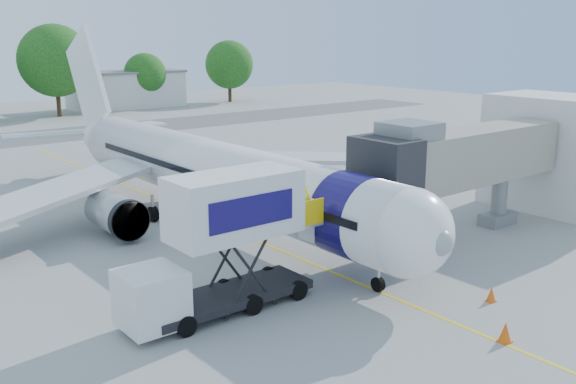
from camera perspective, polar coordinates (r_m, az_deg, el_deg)
ground at (r=34.71m, az=-3.49°, el=-4.05°), size 160.00×160.00×0.00m
guidance_line at (r=34.71m, az=-3.49°, el=-4.04°), size 0.15×70.00×0.01m
taxiway_strip at (r=72.38m, az=-23.17°, el=4.33°), size 120.00×10.00×0.01m
aircraft at (r=37.29m, az=-7.22°, el=1.82°), size 34.17×37.73×11.35m
jet_bridge at (r=34.19m, az=14.43°, el=2.77°), size 13.90×3.20×6.60m
terminal_stub at (r=43.10m, az=22.84°, el=3.22°), size 5.00×8.00×7.00m
catering_hiloader at (r=25.01m, az=-6.01°, el=-4.68°), size 8.58×2.44×5.50m
safety_cone_a at (r=27.87m, az=17.62°, el=-8.69°), size 0.40×0.40×0.63m
safety_cone_b at (r=24.59m, az=18.75°, el=-11.75°), size 0.48×0.48×0.76m
outbuilding_right at (r=98.33m, az=-14.15°, el=8.86°), size 16.40×7.40×5.30m
tree_e at (r=89.53m, az=-20.01°, el=10.91°), size 9.33×9.33×11.89m
tree_f at (r=97.85m, az=-12.59°, el=10.17°), size 6.18×6.18×7.88m
tree_g at (r=103.35m, az=-5.24°, el=11.21°), size 7.53×7.53×9.60m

